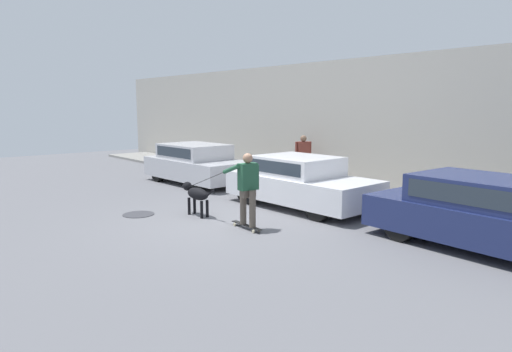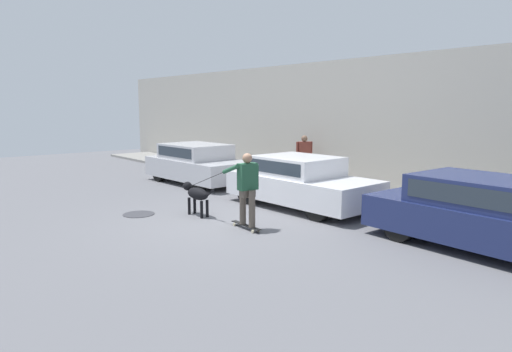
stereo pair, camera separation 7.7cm
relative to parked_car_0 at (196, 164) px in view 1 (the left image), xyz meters
name	(u,v)px [view 1 (the left image)]	position (x,y,z in m)	size (l,w,h in m)	color
ground_plane	(227,223)	(4.95, -2.44, -0.65)	(36.00, 36.00, 0.00)	slate
back_wall	(383,125)	(4.95, 3.45, 1.38)	(32.00, 0.30, 4.07)	#ADA89E
sidewalk_curb	(355,195)	(4.95, 2.20, -0.60)	(30.00, 2.16, 0.11)	gray
parked_car_0	(196,164)	(0.00, 0.00, 0.00)	(4.00, 1.97, 1.33)	black
parked_car_1	(300,183)	(4.87, 0.00, -0.02)	(4.06, 1.87, 1.31)	black
parked_car_2	(489,215)	(9.59, 0.00, -0.01)	(4.43, 1.98, 1.33)	black
dog	(196,194)	(3.92, -2.58, -0.13)	(1.23, 0.31, 0.77)	black
skateboarder	(247,186)	(5.68, -2.44, 0.27)	(2.58, 0.57, 1.63)	beige
pedestrian_with_bag	(304,156)	(2.53, 2.59, 0.30)	(0.39, 0.61, 1.54)	brown
manhole_cover	(138,214)	(2.94, -3.60, -0.65)	(0.75, 0.75, 0.01)	#38383D
fire_hydrant	(183,163)	(-2.29, 0.87, -0.27)	(0.18, 0.18, 0.74)	#4C5156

